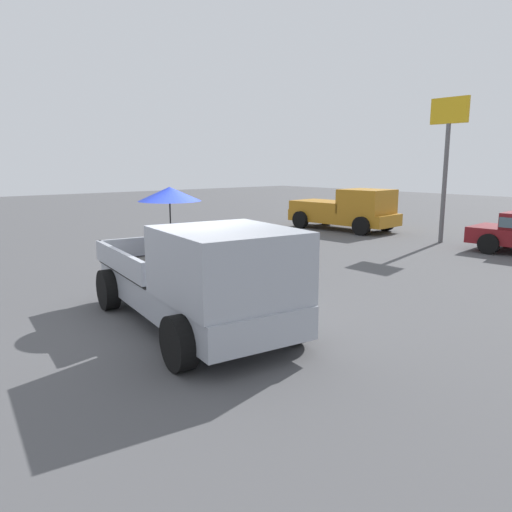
# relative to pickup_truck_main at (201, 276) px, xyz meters

# --- Properties ---
(ground_plane) EXTENTS (80.00, 80.00, 0.00)m
(ground_plane) POSITION_rel_pickup_truck_main_xyz_m (-0.42, 0.05, -0.98)
(ground_plane) COLOR #4C4C4F
(pickup_truck_main) EXTENTS (5.26, 2.82, 2.41)m
(pickup_truck_main) POSITION_rel_pickup_truck_main_xyz_m (0.00, 0.00, 0.00)
(pickup_truck_main) COLOR black
(pickup_truck_main) RESTS_ON ground
(pickup_truck_red) EXTENTS (4.93, 2.47, 1.80)m
(pickup_truck_red) POSITION_rel_pickup_truck_main_xyz_m (-6.90, 12.25, -0.10)
(pickup_truck_red) COLOR black
(pickup_truck_red) RESTS_ON ground
(motel_sign) EXTENTS (1.40, 0.16, 5.15)m
(motel_sign) POSITION_rel_pickup_truck_main_xyz_m (-2.41, 12.20, 2.64)
(motel_sign) COLOR #59595B
(motel_sign) RESTS_ON ground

